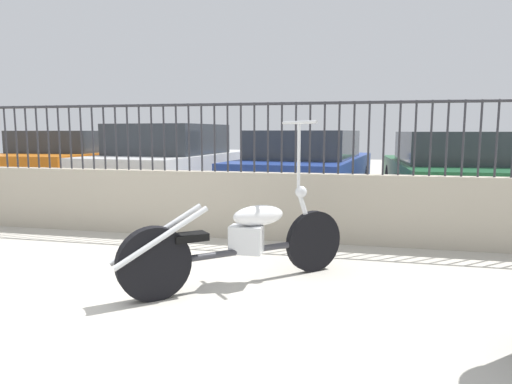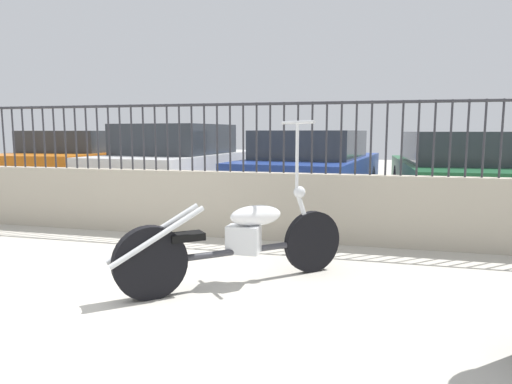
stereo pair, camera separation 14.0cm
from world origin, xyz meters
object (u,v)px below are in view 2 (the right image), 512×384
Objects in this scene: car_white at (180,164)px; car_blue at (313,168)px; car_green at (458,170)px; car_orange at (90,162)px; motorcycle_dark_grey at (229,242)px.

car_white reaches higher than car_blue.
car_white is 2.47m from car_blue.
car_green is (4.90, 0.50, -0.06)m from car_white.
car_white is (2.30, -0.54, 0.04)m from car_orange.
car_white is 0.92× the size of car_blue.
car_blue is 1.00× the size of car_green.
car_blue is (0.13, 4.42, 0.29)m from motorcycle_dark_grey.
car_white reaches higher than car_orange.
motorcycle_dark_grey is 0.38× the size of car_green.
motorcycle_dark_grey is 0.42× the size of car_white.
car_orange is 7.20m from car_green.
car_white reaches higher than motorcycle_dark_grey.
car_orange is at bearing 92.25° from car_blue.
motorcycle_dark_grey is 4.43m from car_blue.
car_green is at bearing 19.99° from motorcycle_dark_grey.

